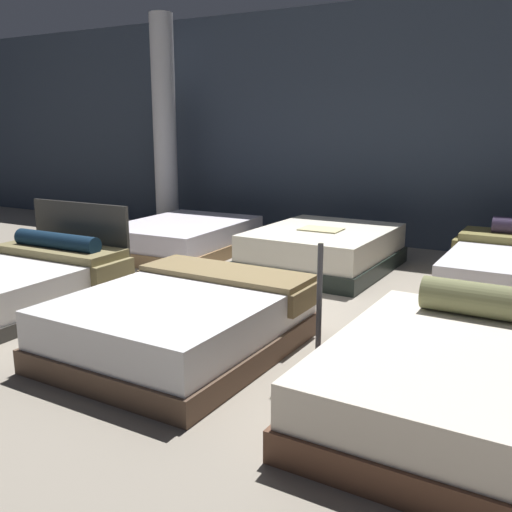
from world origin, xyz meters
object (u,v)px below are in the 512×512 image
Objects in this scene: bed_0 at (10,285)px; bed_1 at (182,321)px; bed_2 at (466,382)px; price_sign at (319,319)px; support_pillar at (165,126)px; bed_4 at (323,250)px; bed_3 at (184,238)px.

bed_0 is 2.13m from bed_1.
price_sign is (-1.05, 0.19, 0.18)m from bed_2.
bed_0 is 0.62× the size of support_pillar.
support_pillar reaches higher than bed_4.
price_sign is at bearing 8.26° from bed_1.
bed_1 is 0.56× the size of support_pillar.
bed_1 reaches higher than bed_4.
price_sign is (1.13, -2.88, 0.16)m from bed_4.
bed_4 is 3.85m from support_pillar.
price_sign is 0.31× the size of support_pillar.
bed_1 is 0.92× the size of bed_2.
bed_0 is 3.24m from price_sign.
support_pillar reaches higher than bed_0.
price_sign reaches higher than bed_0.
support_pillar is (-5.51, 4.26, 1.51)m from bed_2.
price_sign is (3.22, -2.82, 0.20)m from bed_3.
bed_0 is at bearing -91.53° from bed_3.
price_sign is at bearing -66.67° from bed_4.
bed_2 is 5.22m from bed_3.
bed_2 is at bearing 0.20° from bed_1.
bed_3 is 4.28m from price_sign.
price_sign reaches higher than bed_4.
support_pillar is (-4.46, 4.08, 1.34)m from price_sign.
bed_4 is 0.57× the size of support_pillar.
bed_2 reaches higher than bed_3.
bed_0 is at bearing -179.46° from bed_2.
bed_3 is at bearing -45.52° from support_pillar.
support_pillar is (-1.22, 4.14, 1.51)m from bed_0.
support_pillar reaches higher than bed_1.
bed_0 is 2.03× the size of price_sign.
bed_1 is at bearing -173.49° from price_sign.
bed_0 is 4.57m from support_pillar.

